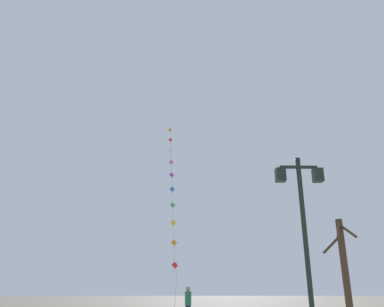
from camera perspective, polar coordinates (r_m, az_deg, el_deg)
The scene contains 4 objects.
twin_lantern_lamp_post at distance 11.62m, azimuth 16.11°, elevation -8.33°, with size 1.40×0.28×5.33m.
kite_train at distance 26.84m, azimuth -2.95°, elevation -5.70°, with size 1.23×11.43×15.08m.
kite_flyer at distance 18.55m, azimuth -0.60°, elevation -21.54°, with size 0.29×0.62×1.71m.
bare_tree at distance 17.79m, azimuth 21.70°, elevation -15.61°, with size 0.80×2.09×4.42m.
Camera 1 is at (-1.10, -1.91, 1.57)m, focal length 35.93 mm.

